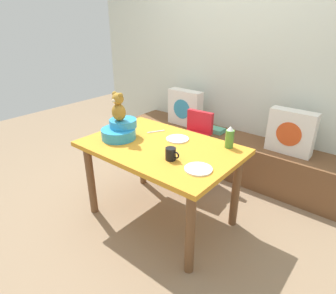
{
  "coord_description": "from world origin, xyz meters",
  "views": [
    {
      "loc": [
        1.42,
        -1.64,
        1.72
      ],
      "look_at": [
        0.0,
        0.1,
        0.69
      ],
      "focal_mm": 30.52,
      "sensor_mm": 36.0,
      "label": 1
    }
  ],
  "objects_px": {
    "infant_seat_teal": "(120,130)",
    "dining_table": "(161,157)",
    "dinner_plate_near": "(198,169)",
    "highchair": "(194,138)",
    "teddy_bear": "(118,107)",
    "ketchup_bottle": "(230,138)",
    "pillow_floral_left": "(185,108)",
    "dinner_plate_far": "(177,139)",
    "coffee_mug": "(171,154)",
    "book_stack": "(216,130)",
    "pillow_floral_right": "(291,132)"
  },
  "relations": [
    {
      "from": "infant_seat_teal",
      "to": "dining_table",
      "type": "bearing_deg",
      "value": 14.1
    },
    {
      "from": "dinner_plate_near",
      "to": "highchair",
      "type": "bearing_deg",
      "value": 125.9
    },
    {
      "from": "teddy_bear",
      "to": "ketchup_bottle",
      "type": "bearing_deg",
      "value": 26.73
    },
    {
      "from": "pillow_floral_left",
      "to": "dinner_plate_far",
      "type": "height_order",
      "value": "pillow_floral_left"
    },
    {
      "from": "infant_seat_teal",
      "to": "dinner_plate_near",
      "type": "bearing_deg",
      "value": -3.28
    },
    {
      "from": "teddy_bear",
      "to": "coffee_mug",
      "type": "bearing_deg",
      "value": -4.64
    },
    {
      "from": "coffee_mug",
      "to": "infant_seat_teal",
      "type": "bearing_deg",
      "value": 175.31
    },
    {
      "from": "book_stack",
      "to": "pillow_floral_right",
      "type": "bearing_deg",
      "value": -1.4
    },
    {
      "from": "dining_table",
      "to": "teddy_bear",
      "type": "xyz_separation_m",
      "value": [
        -0.38,
        -0.1,
        0.38
      ]
    },
    {
      "from": "highchair",
      "to": "ketchup_bottle",
      "type": "bearing_deg",
      "value": -33.61
    },
    {
      "from": "dining_table",
      "to": "highchair",
      "type": "distance_m",
      "value": 0.77
    },
    {
      "from": "ketchup_bottle",
      "to": "coffee_mug",
      "type": "height_order",
      "value": "ketchup_bottle"
    },
    {
      "from": "infant_seat_teal",
      "to": "coffee_mug",
      "type": "relative_size",
      "value": 2.75
    },
    {
      "from": "highchair",
      "to": "teddy_bear",
      "type": "distance_m",
      "value": 1.0
    },
    {
      "from": "pillow_floral_right",
      "to": "infant_seat_teal",
      "type": "xyz_separation_m",
      "value": [
        -1.09,
        -1.26,
        0.13
      ]
    },
    {
      "from": "dinner_plate_far",
      "to": "dinner_plate_near",
      "type": "bearing_deg",
      "value": -37.12
    },
    {
      "from": "dining_table",
      "to": "coffee_mug",
      "type": "distance_m",
      "value": 0.31
    },
    {
      "from": "book_stack",
      "to": "highchair",
      "type": "relative_size",
      "value": 0.25
    },
    {
      "from": "dining_table",
      "to": "dinner_plate_far",
      "type": "xyz_separation_m",
      "value": [
        0.03,
        0.19,
        0.11
      ]
    },
    {
      "from": "pillow_floral_right",
      "to": "infant_seat_teal",
      "type": "distance_m",
      "value": 1.67
    },
    {
      "from": "pillow_floral_right",
      "to": "dinner_plate_far",
      "type": "distance_m",
      "value": 1.18
    },
    {
      "from": "book_stack",
      "to": "teddy_bear",
      "type": "height_order",
      "value": "teddy_bear"
    },
    {
      "from": "pillow_floral_right",
      "to": "dinner_plate_near",
      "type": "height_order",
      "value": "pillow_floral_right"
    },
    {
      "from": "infant_seat_teal",
      "to": "teddy_bear",
      "type": "distance_m",
      "value": 0.21
    },
    {
      "from": "highchair",
      "to": "infant_seat_teal",
      "type": "height_order",
      "value": "infant_seat_teal"
    },
    {
      "from": "dining_table",
      "to": "book_stack",
      "type": "bearing_deg",
      "value": 97.29
    },
    {
      "from": "pillow_floral_right",
      "to": "highchair",
      "type": "height_order",
      "value": "pillow_floral_right"
    },
    {
      "from": "coffee_mug",
      "to": "dinner_plate_near",
      "type": "xyz_separation_m",
      "value": [
        0.25,
        0.0,
        -0.04
      ]
    },
    {
      "from": "pillow_floral_right",
      "to": "highchair",
      "type": "distance_m",
      "value": 0.98
    },
    {
      "from": "ketchup_bottle",
      "to": "coffee_mug",
      "type": "distance_m",
      "value": 0.53
    },
    {
      "from": "pillow_floral_right",
      "to": "dinner_plate_far",
      "type": "relative_size",
      "value": 2.2
    },
    {
      "from": "highchair",
      "to": "ketchup_bottle",
      "type": "relative_size",
      "value": 4.27
    },
    {
      "from": "pillow_floral_left",
      "to": "infant_seat_teal",
      "type": "height_order",
      "value": "same"
    },
    {
      "from": "pillow_floral_left",
      "to": "teddy_bear",
      "type": "xyz_separation_m",
      "value": [
        0.21,
        -1.26,
        0.34
      ]
    },
    {
      "from": "ketchup_bottle",
      "to": "teddy_bear",
      "type": "bearing_deg",
      "value": -153.27
    },
    {
      "from": "teddy_bear",
      "to": "dinner_plate_far",
      "type": "height_order",
      "value": "teddy_bear"
    },
    {
      "from": "highchair",
      "to": "dinner_plate_near",
      "type": "bearing_deg",
      "value": -54.1
    },
    {
      "from": "dinner_plate_far",
      "to": "teddy_bear",
      "type": "bearing_deg",
      "value": -145.48
    },
    {
      "from": "pillow_floral_right",
      "to": "teddy_bear",
      "type": "bearing_deg",
      "value": -130.87
    },
    {
      "from": "infant_seat_teal",
      "to": "teddy_bear",
      "type": "relative_size",
      "value": 1.32
    },
    {
      "from": "dining_table",
      "to": "dinner_plate_near",
      "type": "bearing_deg",
      "value": -16.98
    },
    {
      "from": "dining_table",
      "to": "dinner_plate_far",
      "type": "height_order",
      "value": "dinner_plate_far"
    },
    {
      "from": "coffee_mug",
      "to": "book_stack",
      "type": "bearing_deg",
      "value": 106.02
    },
    {
      "from": "ketchup_bottle",
      "to": "pillow_floral_right",
      "type": "bearing_deg",
      "value": 73.61
    },
    {
      "from": "dinner_plate_near",
      "to": "teddy_bear",
      "type": "bearing_deg",
      "value": 176.75
    },
    {
      "from": "highchair",
      "to": "dinner_plate_far",
      "type": "bearing_deg",
      "value": -70.08
    },
    {
      "from": "pillow_floral_right",
      "to": "highchair",
      "type": "relative_size",
      "value": 0.56
    },
    {
      "from": "pillow_floral_left",
      "to": "dinner_plate_far",
      "type": "xyz_separation_m",
      "value": [
        0.63,
        -0.97,
        0.07
      ]
    },
    {
      "from": "teddy_bear",
      "to": "ketchup_bottle",
      "type": "relative_size",
      "value": 1.35
    },
    {
      "from": "coffee_mug",
      "to": "dinner_plate_far",
      "type": "relative_size",
      "value": 0.6
    }
  ]
}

